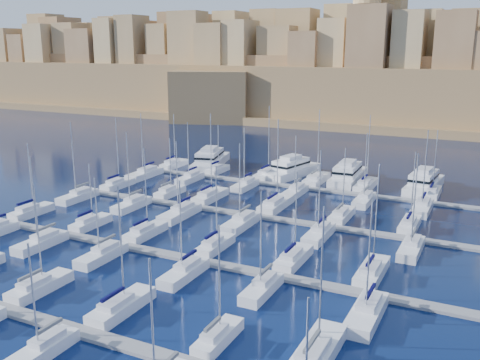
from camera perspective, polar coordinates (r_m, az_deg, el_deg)
The scene contains 50 objects.
ground at distance 85.36m, azimuth -0.31°, elevation -5.94°, with size 600.00×600.00×0.00m, color black.
pontoon_near at distance 59.56m, azimuth -15.62°, elevation -15.62°, with size 84.00×2.00×0.40m, color slate.
pontoon_mid_near at distance 75.47m, azimuth -4.42°, elevation -8.57°, with size 84.00×2.00×0.40m, color slate.
pontoon_mid_far at distance 93.86m, azimuth 2.42°, elevation -3.95°, with size 84.00×2.00×0.40m, color slate.
pontoon_far at distance 113.55m, azimuth 6.90°, elevation -0.84°, with size 84.00×2.00×0.40m, color slate.
sailboat_2 at distance 70.81m, azimuth -20.60°, elevation -10.58°, with size 2.65×8.82×13.77m.
sailboat_3 at distance 63.27m, azimuth -12.56°, elevation -13.00°, with size 2.82×9.41×14.89m.
sailboat_4 at distance 56.16m, azimuth -2.39°, elevation -16.39°, with size 2.24×7.46×12.77m.
sailboat_5 at distance 54.04m, azimuth 8.14°, elevation -17.81°, with size 3.17×10.57×15.52m.
sailboat_9 at distance 57.44m, azimuth -20.28°, elevation -16.60°, with size 2.36×7.86×12.11m.
sailboat_12 at distance 102.00m, azimuth -21.37°, elevation -3.14°, with size 2.59×8.64×13.17m.
sailboat_13 at distance 92.43m, azimuth -15.65°, elevation -4.43°, with size 2.43×8.11×10.98m.
sailboat_14 at distance 86.05m, azimuth -10.04°, elevation -5.47°, with size 2.63×8.77×14.43m.
sailboat_15 at distance 79.38m, azimuth -2.67°, elevation -6.97°, with size 2.48×8.26×12.94m.
sailboat_16 at distance 75.04m, azimuth 5.71°, elevation -8.29°, with size 2.73×9.10×13.19m.
sailboat_17 at distance 72.55m, azimuth 13.87°, elevation -9.45°, with size 2.87×9.57×15.25m.
sailboat_19 at distance 85.76m, azimuth -20.45°, elevation -6.24°, with size 2.71×9.04×14.23m.
sailboat_20 at distance 78.26m, azimuth -14.49°, elevation -7.74°, with size 2.63×8.78×12.32m.
sailboat_21 at distance 70.62m, azimuth -5.96°, elevation -9.78°, with size 2.67×8.88×13.47m.
sailboat_22 at distance 66.13m, azimuth 2.37°, elevation -11.43°, with size 2.51×8.37×13.32m.
sailboat_23 at distance 61.99m, azimuth 13.35°, elevation -13.65°, with size 2.97×9.88×14.18m.
sailboat_24 at distance 116.37m, azimuth -12.93°, elevation -0.46°, with size 2.63×8.77×15.10m.
sailboat_25 at distance 108.47m, azimuth -7.51°, elevation -1.29°, with size 2.49×8.28×11.95m.
sailboat_26 at distance 104.67m, azimuth -3.22°, elevation -1.72°, with size 3.00×10.01×17.11m.
sailboat_27 at distance 99.21m, azimuth 3.81°, elevation -2.62°, with size 3.21×10.70×16.84m.
sailboat_28 at distance 94.50m, azimuth 10.78°, elevation -3.73°, with size 2.65×8.83×12.79m.
sailboat_29 at distance 92.33m, azimuth 17.63°, elevation -4.58°, with size 2.62×8.75×13.15m.
sailboat_30 at distance 109.13m, azimuth -16.88°, elevation -1.67°, with size 2.81×9.35×15.74m.
sailboat_31 at distance 101.12m, azimuth -11.46°, elevation -2.57°, with size 2.73×9.09×14.60m.
sailboat_32 at distance 94.64m, azimuth -6.40°, elevation -3.52°, with size 3.05×10.18×13.90m.
sailboat_33 at distance 89.17m, azimuth 0.14°, elevation -4.54°, with size 2.98×9.93×14.46m.
sailboat_34 at distance 84.80m, azimuth 8.42°, elevation -5.70°, with size 2.77×9.22×14.46m.
sailboat_35 at distance 82.05m, azimuth 17.79°, elevation -6.92°, with size 2.74×9.13×15.19m.
sailboat_36 at distance 133.91m, azimuth -7.09°, elevation 1.67°, with size 2.73×9.10×13.43m.
sailboat_37 at distance 127.10m, azimuth -2.42°, elevation 1.09°, with size 2.41×8.05×11.68m.
sailboat_38 at distance 122.62m, azimuth 2.93°, elevation 0.63°, with size 3.00×10.02×16.59m.
sailboat_39 at distance 118.94m, azimuth 8.14°, elevation 0.09°, with size 3.19×10.62×16.46m.
sailboat_40 at distance 116.03m, azimuth 13.26°, elevation -0.51°, with size 3.10×10.33×15.83m.
sailboat_41 at distance 113.48m, azimuth 19.79°, elevation -1.31°, with size 2.78×9.28×13.66m.
sailboat_42 at distance 124.69m, azimuth -10.10°, elevation 0.65°, with size 3.22×10.74×15.06m.
sailboat_43 at distance 119.27m, azimuth -5.35°, elevation 0.19°, with size 2.60×8.65×13.62m.
sailboat_44 at distance 112.81m, azimuth 0.56°, elevation -0.56°, with size 2.67×8.89×13.33m.
sailboat_45 at distance 108.55m, azimuth 5.95°, elevation -1.22°, with size 2.69×8.95×12.49m.
sailboat_46 at distance 104.74m, azimuth 13.11°, elevation -2.08°, with size 2.70×9.01×14.04m.
sailboat_47 at distance 102.65m, azimuth 18.86°, elevation -2.80°, with size 2.95×9.85×15.39m.
motor_yacht_a at distance 134.04m, azimuth -3.20°, elevation 2.20°, with size 10.08×19.47×5.25m.
motor_yacht_b at distance 124.10m, azimuth 5.57°, elevation 1.20°, with size 8.91×17.56×5.25m.
motor_yacht_c at distance 120.43m, azimuth 11.42°, elevation 0.59°, with size 5.79×17.37×5.25m.
motor_yacht_d at distance 117.31m, azimuth 19.02°, elevation -0.27°, with size 6.40×17.02×5.25m.
fortified_city at distance 230.35m, azimuth 17.39°, elevation 9.82°, with size 460.00×108.95×59.52m.
Camera 1 is at (35.78, -71.80, 29.16)m, focal length 40.00 mm.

